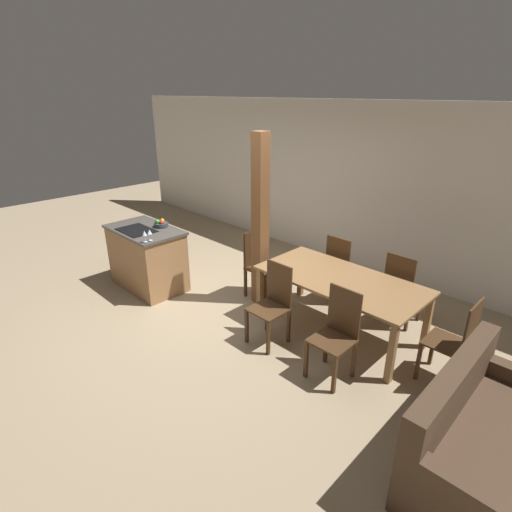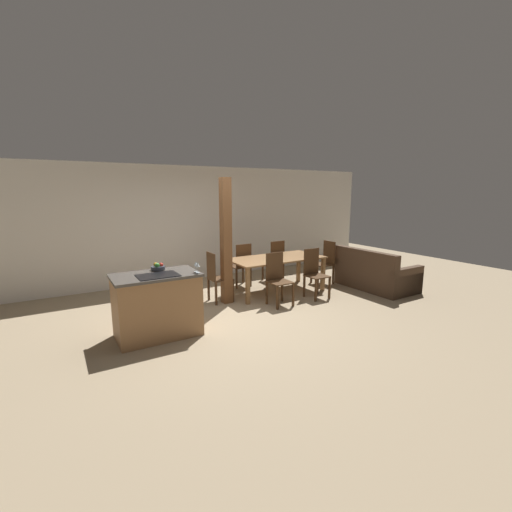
{
  "view_description": "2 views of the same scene",
  "coord_description": "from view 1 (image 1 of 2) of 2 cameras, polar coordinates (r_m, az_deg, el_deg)",
  "views": [
    {
      "loc": [
        3.78,
        -2.99,
        2.82
      ],
      "look_at": [
        0.6,
        0.2,
        0.95
      ],
      "focal_mm": 28.0,
      "sensor_mm": 36.0,
      "label": 1
    },
    {
      "loc": [
        -2.55,
        -5.06,
        2.11
      ],
      "look_at": [
        0.6,
        0.2,
        0.95
      ],
      "focal_mm": 24.0,
      "sensor_mm": 36.0,
      "label": 2
    }
  ],
  "objects": [
    {
      "name": "timber_post",
      "position": [
        5.35,
        0.6,
        4.74
      ],
      "size": [
        0.18,
        0.18,
        2.36
      ],
      "color": "brown",
      "rests_on": "ground_plane"
    },
    {
      "name": "dining_chair_foot_end",
      "position": [
        4.53,
        26.62,
        -10.85
      ],
      "size": [
        0.4,
        0.4,
        0.98
      ],
      "rotation": [
        0.0,
        0.0,
        -1.57
      ],
      "color": "#472D19",
      "rests_on": "ground_plane"
    },
    {
      "name": "wine_glass_near",
      "position": [
        5.5,
        -15.64,
        3.09
      ],
      "size": [
        0.06,
        0.06,
        0.16
      ],
      "color": "silver",
      "rests_on": "kitchen_island"
    },
    {
      "name": "dining_chair_far_left",
      "position": [
        5.77,
        12.04,
        -1.62
      ],
      "size": [
        0.4,
        0.4,
        0.98
      ],
      "rotation": [
        0.0,
        0.0,
        3.14
      ],
      "color": "#472D19",
      "rests_on": "ground_plane"
    },
    {
      "name": "ground_plane",
      "position": [
        5.58,
        -5.88,
        -7.92
      ],
      "size": [
        16.0,
        16.0,
        0.0
      ],
      "primitive_type": "plane",
      "color": "#9E896B"
    },
    {
      "name": "kitchen_island",
      "position": [
        6.28,
        -15.27,
        -0.24
      ],
      "size": [
        1.21,
        0.73,
        0.95
      ],
      "color": "#9E7047",
      "rests_on": "ground_plane"
    },
    {
      "name": "wine_glass_middle",
      "position": [
        5.53,
        -14.96,
        3.28
      ],
      "size": [
        0.06,
        0.06,
        0.16
      ],
      "color": "silver",
      "rests_on": "kitchen_island"
    },
    {
      "name": "couch",
      "position": [
        3.84,
        30.7,
        -22.59
      ],
      "size": [
        0.97,
        1.62,
        0.89
      ],
      "rotation": [
        0.0,
        0.0,
        1.58
      ],
      "color": "#473323",
      "rests_on": "ground_plane"
    },
    {
      "name": "dining_chair_near_left",
      "position": [
        4.74,
        2.38,
        -6.68
      ],
      "size": [
        0.4,
        0.4,
        0.98
      ],
      "color": "#472D19",
      "rests_on": "ground_plane"
    },
    {
      "name": "dining_chair_far_right",
      "position": [
        5.39,
        20.01,
        -4.33
      ],
      "size": [
        0.4,
        0.4,
        0.98
      ],
      "rotation": [
        0.0,
        0.0,
        3.14
      ],
      "color": "#472D19",
      "rests_on": "ground_plane"
    },
    {
      "name": "dining_chair_near_right",
      "position": [
        4.28,
        11.43,
        -10.72
      ],
      "size": [
        0.4,
        0.4,
        0.98
      ],
      "color": "#472D19",
      "rests_on": "ground_plane"
    },
    {
      "name": "fruit_bowl",
      "position": [
        6.13,
        -13.46,
        4.53
      ],
      "size": [
        0.21,
        0.21,
        0.11
      ],
      "color": "#383D47",
      "rests_on": "kitchen_island"
    },
    {
      "name": "wall_back",
      "position": [
        7.05,
        11.6,
        10.08
      ],
      "size": [
        11.2,
        0.08,
        2.7
      ],
      "color": "silver",
      "rests_on": "ground_plane"
    },
    {
      "name": "dining_chair_head_end",
      "position": [
        5.78,
        0.4,
        -1.05
      ],
      "size": [
        0.4,
        0.4,
        0.98
      ],
      "rotation": [
        0.0,
        0.0,
        1.57
      ],
      "color": "#472D19",
      "rests_on": "ground_plane"
    },
    {
      "name": "dining_table",
      "position": [
        4.94,
        11.92,
        -3.99
      ],
      "size": [
        2.0,
        0.99,
        0.74
      ],
      "color": "olive",
      "rests_on": "ground_plane"
    }
  ]
}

